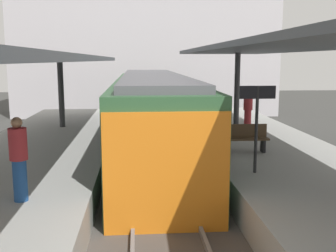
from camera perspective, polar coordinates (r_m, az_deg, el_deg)
name	(u,v)px	position (r m, az deg, el deg)	size (l,w,h in m)	color
ground_plane	(162,214)	(10.32, -0.85, -12.43)	(80.00, 80.00, 0.00)	#383835
platform_left	(6,199)	(10.62, -22.10, -9.63)	(4.40, 28.00, 1.00)	#9E9E99
platform_right	(309,191)	(11.04, 19.48, -8.74)	(4.40, 28.00, 1.00)	#9E9E99
track_ballast	(162,210)	(10.28, -0.85, -11.91)	(3.20, 28.00, 0.20)	#4C4742
rail_near_side	(133,204)	(10.20, -4.97, -11.10)	(0.08, 28.00, 0.14)	slate
rail_far_side	(190,203)	(10.29, 3.22, -10.90)	(0.08, 28.00, 0.14)	slate
commuter_train	(152,115)	(15.46, -2.24, 1.56)	(2.78, 14.70, 3.10)	#2D5633
canopy_left	(15,59)	(11.41, -21.04, 8.85)	(4.18, 21.00, 2.96)	#333335
canopy_right	(295,47)	(11.82, 17.69, 10.67)	(4.18, 21.00, 3.31)	#333335
platform_bench	(245,137)	(12.64, 10.97, -1.59)	(1.40, 0.41, 0.86)	black
platform_sign	(257,109)	(10.18, 12.58, 2.33)	(0.90, 0.08, 2.21)	#262628
passenger_near_bench	(248,109)	(16.30, 11.34, 2.35)	(0.36, 0.36, 1.70)	maroon
passenger_far_end	(19,158)	(8.57, -20.52, -4.29)	(0.36, 0.36, 1.72)	navy
station_building_backdrop	(146,37)	(29.61, -3.19, 12.61)	(18.00, 6.00, 11.00)	#B7B2B7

